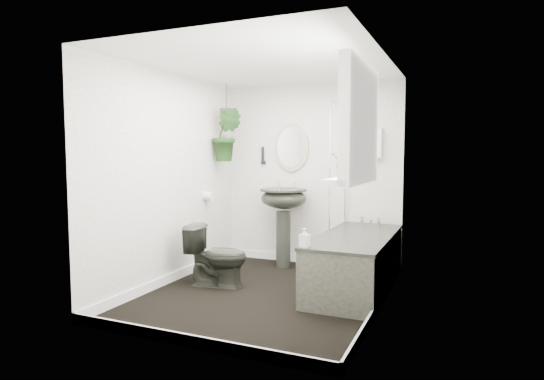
% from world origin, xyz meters
% --- Properties ---
extents(floor, '(2.30, 2.80, 0.02)m').
position_xyz_m(floor, '(0.00, 0.00, -0.01)').
color(floor, black).
rests_on(floor, ground).
extents(ceiling, '(2.30, 2.80, 0.02)m').
position_xyz_m(ceiling, '(0.00, 0.00, 2.31)').
color(ceiling, white).
rests_on(ceiling, ground).
extents(wall_back, '(2.30, 0.02, 2.30)m').
position_xyz_m(wall_back, '(0.00, 1.41, 1.15)').
color(wall_back, white).
rests_on(wall_back, ground).
extents(wall_front, '(2.30, 0.02, 2.30)m').
position_xyz_m(wall_front, '(0.00, -1.41, 1.15)').
color(wall_front, white).
rests_on(wall_front, ground).
extents(wall_left, '(0.02, 2.80, 2.30)m').
position_xyz_m(wall_left, '(-1.16, 0.00, 1.15)').
color(wall_left, white).
rests_on(wall_left, ground).
extents(wall_right, '(0.02, 2.80, 2.30)m').
position_xyz_m(wall_right, '(1.16, 0.00, 1.15)').
color(wall_right, white).
rests_on(wall_right, ground).
extents(skirting, '(2.30, 2.80, 0.10)m').
position_xyz_m(skirting, '(0.00, 0.00, 0.05)').
color(skirting, white).
rests_on(skirting, floor).
extents(bathtub, '(0.72, 1.72, 0.58)m').
position_xyz_m(bathtub, '(0.80, 0.50, 0.29)').
color(bathtub, black).
rests_on(bathtub, floor).
extents(bath_screen, '(0.04, 0.72, 1.40)m').
position_xyz_m(bath_screen, '(0.47, 0.99, 1.28)').
color(bath_screen, silver).
rests_on(bath_screen, bathtub).
extents(shower_box, '(0.20, 0.10, 0.35)m').
position_xyz_m(shower_box, '(0.80, 1.34, 1.55)').
color(shower_box, white).
rests_on(shower_box, wall_back).
extents(oval_mirror, '(0.46, 0.03, 0.62)m').
position_xyz_m(oval_mirror, '(-0.25, 1.37, 1.50)').
color(oval_mirror, tan).
rests_on(oval_mirror, wall_back).
extents(wall_sconce, '(0.04, 0.04, 0.22)m').
position_xyz_m(wall_sconce, '(-0.65, 1.36, 1.40)').
color(wall_sconce, black).
rests_on(wall_sconce, wall_back).
extents(toilet_roll_holder, '(0.11, 0.11, 0.11)m').
position_xyz_m(toilet_roll_holder, '(-1.10, 0.70, 0.90)').
color(toilet_roll_holder, white).
rests_on(toilet_roll_holder, wall_left).
extents(window_recess, '(0.08, 1.00, 0.90)m').
position_xyz_m(window_recess, '(1.09, -0.70, 1.65)').
color(window_recess, white).
rests_on(window_recess, wall_right).
extents(window_sill, '(0.18, 1.00, 0.04)m').
position_xyz_m(window_sill, '(1.02, -0.70, 1.23)').
color(window_sill, white).
rests_on(window_sill, wall_right).
extents(window_blinds, '(0.01, 0.86, 0.76)m').
position_xyz_m(window_blinds, '(1.04, -0.70, 1.65)').
color(window_blinds, white).
rests_on(window_blinds, wall_right).
extents(toilet, '(0.70, 0.47, 0.66)m').
position_xyz_m(toilet, '(-0.60, 0.05, 0.33)').
color(toilet, black).
rests_on(toilet, floor).
extents(pedestal_sink, '(0.62, 0.54, 0.99)m').
position_xyz_m(pedestal_sink, '(-0.25, 1.10, 0.50)').
color(pedestal_sink, black).
rests_on(pedestal_sink, floor).
extents(sill_plant, '(0.23, 0.21, 0.24)m').
position_xyz_m(sill_plant, '(1.03, -0.86, 1.37)').
color(sill_plant, black).
rests_on(sill_plant, window_sill).
extents(hanging_plant, '(0.44, 0.39, 0.67)m').
position_xyz_m(hanging_plant, '(-0.97, 0.95, 1.66)').
color(hanging_plant, black).
rests_on(hanging_plant, ceiling).
extents(soap_bottle, '(0.09, 0.09, 0.18)m').
position_xyz_m(soap_bottle, '(0.51, -0.29, 0.67)').
color(soap_bottle, black).
rests_on(soap_bottle, bathtub).
extents(hanging_pot, '(0.16, 0.16, 0.12)m').
position_xyz_m(hanging_pot, '(-0.97, 0.95, 1.93)').
color(hanging_pot, '#483F30').
rests_on(hanging_pot, ceiling).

